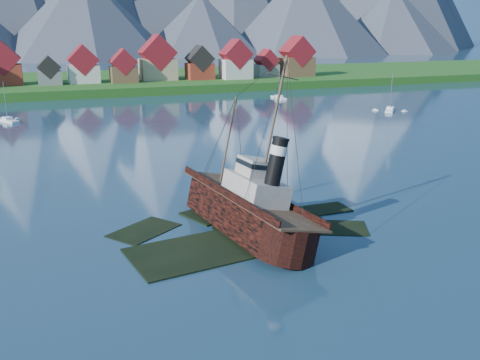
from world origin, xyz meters
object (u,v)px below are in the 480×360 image
object	(u,v)px
sailboat_c	(8,121)
sailboat_d	(390,110)
sailboat_e	(279,98)
tugboat_wreck	(237,205)

from	to	relation	value
sailboat_c	sailboat_d	world-z (taller)	sailboat_d
sailboat_c	sailboat_e	bearing A→B (deg)	-18.62
sailboat_c	sailboat_e	xyz separation A→B (m)	(82.64, 15.81, -0.01)
sailboat_e	sailboat_c	bearing A→B (deg)	-167.97
sailboat_d	sailboat_e	distance (m)	39.90
sailboat_d	sailboat_c	bearing A→B (deg)	-151.01
sailboat_e	tugboat_wreck	bearing A→B (deg)	-116.14
tugboat_wreck	sailboat_d	world-z (taller)	tugboat_wreck
sailboat_d	sailboat_e	world-z (taller)	sailboat_d
tugboat_wreck	sailboat_d	size ratio (longest dim) A/B	2.49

